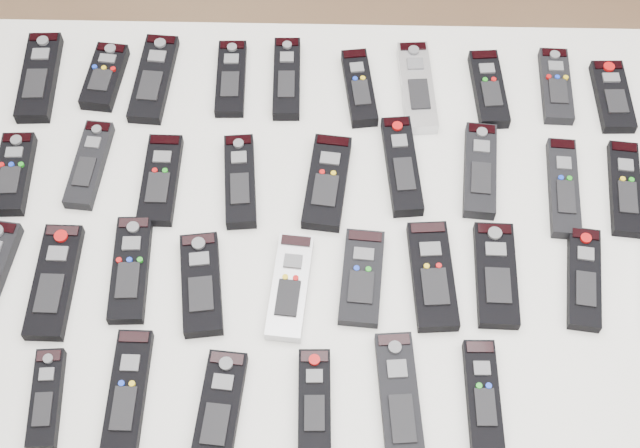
{
  "coord_description": "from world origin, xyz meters",
  "views": [
    {
      "loc": [
        -0.1,
        -0.84,
        1.99
      ],
      "look_at": [
        -0.12,
        -0.12,
        0.8
      ],
      "focal_mm": 50.0,
      "sensor_mm": 36.0,
      "label": 1
    }
  ],
  "objects_px": {
    "table": "(320,249)",
    "remote_7": "(489,89)",
    "remote_2": "(154,79)",
    "remote_9": "(612,96)",
    "remote_13": "(240,181)",
    "remote_22": "(201,284)",
    "remote_4": "(287,78)",
    "remote_5": "(359,88)",
    "remote_0": "(39,77)",
    "remote_35": "(483,395)",
    "remote_15": "(402,166)",
    "remote_16": "(480,170)",
    "remote_31": "(127,393)",
    "remote_11": "(89,165)",
    "remote_34": "(400,402)",
    "remote_32": "(219,411)",
    "remote_23": "(290,287)",
    "remote_24": "(362,277)",
    "remote_30": "(46,398)",
    "remote_18": "(625,188)",
    "remote_20": "(54,281)",
    "remote_6": "(417,87)",
    "remote_8": "(556,86)",
    "remote_17": "(563,188)",
    "remote_27": "(584,278)",
    "remote_26": "(496,275)",
    "remote_12": "(161,180)",
    "remote_33": "(315,402)",
    "remote_1": "(105,77)",
    "remote_21": "(131,269)",
    "remote_10": "(13,174)",
    "remote_25": "(432,276)"
  },
  "relations": [
    {
      "from": "remote_34",
      "to": "remote_24",
      "type": "bearing_deg",
      "value": 100.6
    },
    {
      "from": "remote_2",
      "to": "remote_0",
      "type": "bearing_deg",
      "value": -175.21
    },
    {
      "from": "remote_15",
      "to": "remote_31",
      "type": "xyz_separation_m",
      "value": [
        -0.4,
        -0.4,
        -0.0
      ]
    },
    {
      "from": "remote_7",
      "to": "remote_17",
      "type": "xyz_separation_m",
      "value": [
        0.11,
        -0.2,
        -0.0
      ]
    },
    {
      "from": "remote_5",
      "to": "remote_30",
      "type": "bearing_deg",
      "value": -135.13
    },
    {
      "from": "table",
      "to": "remote_22",
      "type": "xyz_separation_m",
      "value": [
        -0.18,
        -0.1,
        0.07
      ]
    },
    {
      "from": "remote_24",
      "to": "remote_30",
      "type": "bearing_deg",
      "value": -151.05
    },
    {
      "from": "table",
      "to": "remote_23",
      "type": "height_order",
      "value": "remote_23"
    },
    {
      "from": "remote_17",
      "to": "remote_21",
      "type": "bearing_deg",
      "value": -162.74
    },
    {
      "from": "table",
      "to": "remote_7",
      "type": "xyz_separation_m",
      "value": [
        0.29,
        0.28,
        0.07
      ]
    },
    {
      "from": "remote_11",
      "to": "remote_22",
      "type": "distance_m",
      "value": 0.3
    },
    {
      "from": "remote_7",
      "to": "remote_32",
      "type": "height_order",
      "value": "same"
    },
    {
      "from": "remote_15",
      "to": "remote_16",
      "type": "bearing_deg",
      "value": -8.21
    },
    {
      "from": "table",
      "to": "remote_20",
      "type": "distance_m",
      "value": 0.42
    },
    {
      "from": "remote_6",
      "to": "remote_27",
      "type": "bearing_deg",
      "value": -60.54
    },
    {
      "from": "remote_0",
      "to": "remote_35",
      "type": "bearing_deg",
      "value": -40.15
    },
    {
      "from": "remote_5",
      "to": "remote_9",
      "type": "bearing_deg",
      "value": -8.61
    },
    {
      "from": "remote_1",
      "to": "remote_16",
      "type": "xyz_separation_m",
      "value": [
        0.64,
        -0.18,
        0.0
      ]
    },
    {
      "from": "remote_13",
      "to": "remote_27",
      "type": "distance_m",
      "value": 0.56
    },
    {
      "from": "remote_27",
      "to": "remote_32",
      "type": "distance_m",
      "value": 0.58
    },
    {
      "from": "remote_23",
      "to": "remote_24",
      "type": "distance_m",
      "value": 0.11
    },
    {
      "from": "remote_9",
      "to": "remote_24",
      "type": "xyz_separation_m",
      "value": [
        -0.43,
        -0.36,
        -0.0
      ]
    },
    {
      "from": "remote_9",
      "to": "remote_20",
      "type": "distance_m",
      "value": 0.97
    },
    {
      "from": "remote_30",
      "to": "table",
      "type": "bearing_deg",
      "value": 33.32
    },
    {
      "from": "remote_22",
      "to": "remote_24",
      "type": "distance_m",
      "value": 0.24
    },
    {
      "from": "remote_2",
      "to": "remote_11",
      "type": "xyz_separation_m",
      "value": [
        -0.08,
        -0.18,
        0.0
      ]
    },
    {
      "from": "remote_17",
      "to": "remote_12",
      "type": "bearing_deg",
      "value": -176.46
    },
    {
      "from": "remote_1",
      "to": "remote_31",
      "type": "distance_m",
      "value": 0.59
    },
    {
      "from": "remote_18",
      "to": "remote_26",
      "type": "distance_m",
      "value": 0.27
    },
    {
      "from": "remote_35",
      "to": "remote_16",
      "type": "bearing_deg",
      "value": 85.66
    },
    {
      "from": "remote_24",
      "to": "remote_27",
      "type": "relative_size",
      "value": 0.94
    },
    {
      "from": "remote_0",
      "to": "remote_34",
      "type": "distance_m",
      "value": 0.84
    },
    {
      "from": "remote_11",
      "to": "remote_33",
      "type": "height_order",
      "value": "remote_33"
    },
    {
      "from": "remote_0",
      "to": "remote_30",
      "type": "xyz_separation_m",
      "value": [
        0.12,
        -0.58,
        -0.0
      ]
    },
    {
      "from": "remote_7",
      "to": "remote_11",
      "type": "height_order",
      "value": "remote_7"
    },
    {
      "from": "remote_31",
      "to": "remote_30",
      "type": "bearing_deg",
      "value": -174.23
    },
    {
      "from": "remote_25",
      "to": "remote_20",
      "type": "bearing_deg",
      "value": 178.39
    },
    {
      "from": "remote_4",
      "to": "remote_5",
      "type": "xyz_separation_m",
      "value": [
        0.13,
        -0.02,
        0.0
      ]
    },
    {
      "from": "remote_8",
      "to": "remote_22",
      "type": "bearing_deg",
      "value": -143.39
    },
    {
      "from": "remote_12",
      "to": "remote_31",
      "type": "xyz_separation_m",
      "value": [
        -0.01,
        -0.36,
        0.0
      ]
    },
    {
      "from": "remote_18",
      "to": "remote_9",
      "type": "bearing_deg",
      "value": 93.35
    },
    {
      "from": "remote_32",
      "to": "remote_6",
      "type": "bearing_deg",
      "value": 68.39
    },
    {
      "from": "remote_0",
      "to": "remote_24",
      "type": "xyz_separation_m",
      "value": [
        0.56,
        -0.38,
        -0.0
      ]
    },
    {
      "from": "remote_10",
      "to": "remote_12",
      "type": "distance_m",
      "value": 0.24
    },
    {
      "from": "remote_8",
      "to": "remote_22",
      "type": "height_order",
      "value": "remote_22"
    },
    {
      "from": "remote_16",
      "to": "remote_27",
      "type": "distance_m",
      "value": 0.24
    },
    {
      "from": "remote_26",
      "to": "remote_11",
      "type": "bearing_deg",
      "value": 165.08
    },
    {
      "from": "remote_13",
      "to": "remote_22",
      "type": "height_order",
      "value": "same"
    },
    {
      "from": "remote_22",
      "to": "remote_20",
      "type": "bearing_deg",
      "value": 172.21
    },
    {
      "from": "remote_2",
      "to": "remote_9",
      "type": "distance_m",
      "value": 0.8
    }
  ]
}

